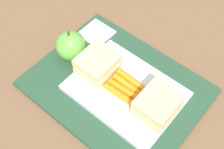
{
  "coord_description": "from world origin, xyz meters",
  "views": [
    {
      "loc": [
        -0.22,
        0.28,
        0.56
      ],
      "look_at": [
        0.01,
        0.0,
        0.04
      ],
      "focal_mm": 48.39,
      "sensor_mm": 36.0,
      "label": 1
    }
  ],
  "objects_px": {
    "apple": "(71,45)",
    "paper_napkin": "(96,33)",
    "carrot_sticks_bundle": "(126,87)",
    "food_tray": "(126,91)",
    "sandwich_half_right": "(98,64)",
    "sandwich_half_left": "(157,105)"
  },
  "relations": [
    {
      "from": "sandwich_half_right",
      "to": "carrot_sticks_bundle",
      "type": "bearing_deg",
      "value": -179.84
    },
    {
      "from": "carrot_sticks_bundle",
      "to": "apple",
      "type": "height_order",
      "value": "apple"
    },
    {
      "from": "food_tray",
      "to": "paper_napkin",
      "type": "relative_size",
      "value": 3.29
    },
    {
      "from": "food_tray",
      "to": "paper_napkin",
      "type": "bearing_deg",
      "value": -28.42
    },
    {
      "from": "sandwich_half_left",
      "to": "paper_napkin",
      "type": "height_order",
      "value": "sandwich_half_left"
    },
    {
      "from": "food_tray",
      "to": "sandwich_half_right",
      "type": "relative_size",
      "value": 2.88
    },
    {
      "from": "paper_napkin",
      "to": "sandwich_half_right",
      "type": "bearing_deg",
      "value": 133.44
    },
    {
      "from": "sandwich_half_left",
      "to": "sandwich_half_right",
      "type": "bearing_deg",
      "value": 0.0
    },
    {
      "from": "sandwich_half_left",
      "to": "sandwich_half_right",
      "type": "xyz_separation_m",
      "value": [
        0.16,
        0.0,
        0.0
      ]
    },
    {
      "from": "sandwich_half_right",
      "to": "apple",
      "type": "bearing_deg",
      "value": -0.71
    },
    {
      "from": "sandwich_half_left",
      "to": "apple",
      "type": "height_order",
      "value": "apple"
    },
    {
      "from": "apple",
      "to": "paper_napkin",
      "type": "xyz_separation_m",
      "value": [
        0.0,
        -0.09,
        -0.03
      ]
    },
    {
      "from": "carrot_sticks_bundle",
      "to": "apple",
      "type": "xyz_separation_m",
      "value": [
        0.16,
        -0.0,
        0.02
      ]
    },
    {
      "from": "food_tray",
      "to": "paper_napkin",
      "type": "distance_m",
      "value": 0.18
    },
    {
      "from": "apple",
      "to": "paper_napkin",
      "type": "distance_m",
      "value": 0.09
    },
    {
      "from": "food_tray",
      "to": "sandwich_half_right",
      "type": "bearing_deg",
      "value": 0.0
    },
    {
      "from": "sandwich_half_right",
      "to": "paper_napkin",
      "type": "height_order",
      "value": "sandwich_half_right"
    },
    {
      "from": "sandwich_half_left",
      "to": "carrot_sticks_bundle",
      "type": "relative_size",
      "value": 1.03
    },
    {
      "from": "sandwich_half_left",
      "to": "apple",
      "type": "xyz_separation_m",
      "value": [
        0.24,
        -0.0,
        0.0
      ]
    },
    {
      "from": "apple",
      "to": "paper_napkin",
      "type": "relative_size",
      "value": 1.13
    },
    {
      "from": "apple",
      "to": "sandwich_half_right",
      "type": "bearing_deg",
      "value": 179.29
    },
    {
      "from": "food_tray",
      "to": "apple",
      "type": "bearing_deg",
      "value": -0.36
    }
  ]
}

